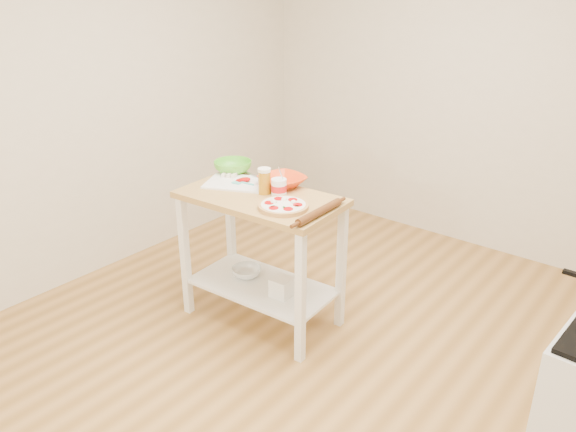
% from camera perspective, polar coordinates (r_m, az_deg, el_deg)
% --- Properties ---
extents(room_shell, '(4.04, 4.54, 2.74)m').
position_cam_1_polar(room_shell, '(2.90, 1.88, 6.91)').
color(room_shell, '#A6783D').
rests_on(room_shell, ground).
extents(prep_island, '(1.06, 0.63, 0.90)m').
position_cam_1_polar(prep_island, '(3.62, -2.76, -1.74)').
color(prep_island, '#B28A49').
rests_on(prep_island, ground).
extents(pizza, '(0.30, 0.30, 0.05)m').
position_cam_1_polar(pizza, '(3.31, -0.47, 1.06)').
color(pizza, tan).
rests_on(pizza, prep_island).
extents(cutting_board, '(0.49, 0.44, 0.04)m').
position_cam_1_polar(cutting_board, '(3.73, -5.19, 3.44)').
color(cutting_board, white).
rests_on(cutting_board, prep_island).
extents(spatula, '(0.15, 0.07, 0.01)m').
position_cam_1_polar(spatula, '(3.69, -4.66, 3.34)').
color(spatula, '#4AC0B8').
rests_on(spatula, cutting_board).
extents(knife, '(0.27, 0.05, 0.01)m').
position_cam_1_polar(knife, '(3.91, -4.62, 4.54)').
color(knife, silver).
rests_on(knife, cutting_board).
extents(orange_bowl, '(0.34, 0.34, 0.07)m').
position_cam_1_polar(orange_bowl, '(3.65, -0.60, 3.55)').
color(orange_bowl, '#E64113').
rests_on(orange_bowl, prep_island).
extents(green_bowl, '(0.33, 0.33, 0.08)m').
position_cam_1_polar(green_bowl, '(3.94, -5.62, 5.00)').
color(green_bowl, '#55BC2E').
rests_on(green_bowl, prep_island).
extents(beer_pint, '(0.08, 0.08, 0.16)m').
position_cam_1_polar(beer_pint, '(3.52, -2.41, 3.59)').
color(beer_pint, '#B37511').
rests_on(beer_pint, prep_island).
extents(yogurt_tub, '(0.10, 0.10, 0.21)m').
position_cam_1_polar(yogurt_tub, '(3.47, -0.93, 2.88)').
color(yogurt_tub, white).
rests_on(yogurt_tub, prep_island).
extents(rolling_pin, '(0.06, 0.40, 0.05)m').
position_cam_1_polar(rolling_pin, '(3.20, 3.19, 0.38)').
color(rolling_pin, '#582F14').
rests_on(rolling_pin, prep_island).
extents(shelf_glass_bowl, '(0.23, 0.23, 0.06)m').
position_cam_1_polar(shelf_glass_bowl, '(3.88, -4.23, -5.70)').
color(shelf_glass_bowl, silver).
rests_on(shelf_glass_bowl, prep_island).
extents(shelf_bin, '(0.13, 0.13, 0.13)m').
position_cam_1_polar(shelf_bin, '(3.63, -0.62, -7.23)').
color(shelf_bin, white).
rests_on(shelf_bin, prep_island).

